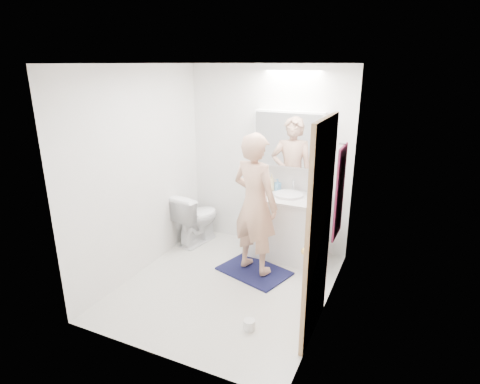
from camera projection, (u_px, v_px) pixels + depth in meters
The scene contains 23 objects.
floor at pixel (227, 285), 4.45m from camera, with size 2.50×2.50×0.00m, color silver.
ceiling at pixel (224, 63), 3.69m from camera, with size 2.50×2.50×0.00m, color white.
wall_back at pixel (268, 159), 5.15m from camera, with size 2.50×2.50×0.00m, color white.
wall_front at pixel (153, 229), 2.99m from camera, with size 2.50×2.50×0.00m, color white.
wall_left at pixel (140, 173), 4.51m from camera, with size 2.50×2.50×0.00m, color white.
wall_right at pixel (331, 199), 3.64m from camera, with size 2.50×2.50×0.00m, color white.
vanity_cabinet at pixel (287, 228), 5.01m from camera, with size 0.90×0.55×0.78m, color white.
countertop at pixel (288, 198), 4.88m from camera, with size 0.95×0.58×0.04m, color silver.
sink_basin at pixel (289, 195), 4.89m from camera, with size 0.36×0.36×0.03m, color white.
faucet at pixel (293, 186), 5.04m from camera, with size 0.02×0.02×0.16m, color #BCBBC0.
medicine_cabinet at pixel (289, 139), 4.87m from camera, with size 0.88×0.14×0.70m, color white.
mirror_panel at pixel (287, 140), 4.81m from camera, with size 0.84×0.01×0.66m, color silver.
toilet at pixel (197, 218), 5.42m from camera, with size 0.41×0.71×0.73m, color white.
bath_rug at pixel (254, 271), 4.73m from camera, with size 0.80×0.55×0.02m, color #141238.
person at pixel (255, 204), 4.46m from camera, with size 0.60×0.39×1.65m, color tan.
door at pixel (319, 233), 3.41m from camera, with size 0.04×0.80×2.00m, color tan.
door_knob at pixel (305, 251), 3.18m from camera, with size 0.06×0.06×0.06m, color gold.
towel at pixel (340, 192), 4.15m from camera, with size 0.02×0.42×1.00m, color black.
towel_hook at pixel (342, 144), 3.99m from camera, with size 0.02×0.02×0.07m, color silver.
soap_bottle_a at pixel (271, 182), 5.08m from camera, with size 0.09×0.09×0.22m, color #D3BF88.
soap_bottle_b at pixel (277, 185), 5.08m from camera, with size 0.07×0.07×0.16m, color #62A3D2.
toothbrush_cup at pixel (312, 192), 4.90m from camera, with size 0.10×0.10×0.09m, color #4055C1.
toilet_paper_roll at pixel (249, 325), 3.70m from camera, with size 0.11×0.11×0.10m, color white.
Camera 1 is at (1.75, -3.47, 2.41)m, focal length 29.29 mm.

